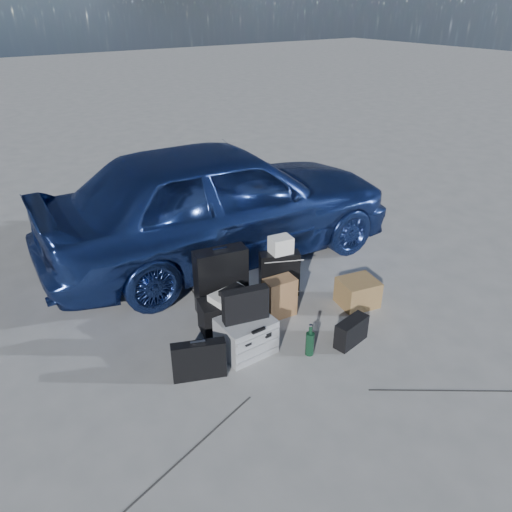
% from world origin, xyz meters
% --- Properties ---
extents(ground, '(60.00, 60.00, 0.00)m').
position_xyz_m(ground, '(0.00, 0.00, 0.00)').
color(ground, '#A1A09C').
rests_on(ground, ground).
extents(car, '(4.65, 2.14, 1.55)m').
position_xyz_m(car, '(0.51, 2.20, 0.77)').
color(car, '#2B4693').
rests_on(car, ground).
extents(pelican_case, '(0.50, 0.41, 0.36)m').
position_xyz_m(pelican_case, '(-0.34, 0.33, 0.18)').
color(pelican_case, '#939598').
rests_on(pelican_case, ground).
extents(laptop_bag, '(0.45, 0.20, 0.33)m').
position_xyz_m(laptop_bag, '(-0.33, 0.33, 0.52)').
color(laptop_bag, black).
rests_on(laptop_bag, pelican_case).
extents(briefcase, '(0.49, 0.28, 0.37)m').
position_xyz_m(briefcase, '(-0.89, 0.25, 0.19)').
color(briefcase, black).
rests_on(briefcase, ground).
extents(suitcase_left, '(0.59, 0.30, 0.73)m').
position_xyz_m(suitcase_left, '(-0.16, 1.08, 0.36)').
color(suitcase_left, black).
rests_on(suitcase_left, ground).
extents(suitcase_right, '(0.47, 0.33, 0.53)m').
position_xyz_m(suitcase_right, '(0.54, 0.97, 0.27)').
color(suitcase_right, black).
rests_on(suitcase_right, ground).
extents(white_carton, '(0.26, 0.22, 0.19)m').
position_xyz_m(white_carton, '(0.56, 0.98, 0.63)').
color(white_carton, white).
rests_on(white_carton, suitcase_right).
extents(duffel_bag, '(0.73, 0.44, 0.34)m').
position_xyz_m(duffel_bag, '(-0.23, 0.73, 0.17)').
color(duffel_bag, black).
rests_on(duffel_bag, ground).
extents(flat_box_white, '(0.44, 0.35, 0.07)m').
position_xyz_m(flat_box_white, '(-0.25, 0.72, 0.38)').
color(flat_box_white, white).
rests_on(flat_box_white, duffel_bag).
extents(flat_box_black, '(0.28, 0.23, 0.05)m').
position_xyz_m(flat_box_black, '(-0.23, 0.71, 0.44)').
color(flat_box_black, black).
rests_on(flat_box_black, flat_box_white).
extents(kraft_bag, '(0.35, 0.23, 0.44)m').
position_xyz_m(kraft_bag, '(0.30, 0.64, 0.22)').
color(kraft_bag, '#976942').
rests_on(kraft_bag, ground).
extents(cardboard_box, '(0.47, 0.43, 0.30)m').
position_xyz_m(cardboard_box, '(1.14, 0.32, 0.15)').
color(cardboard_box, olive).
rests_on(cardboard_box, ground).
extents(messenger_bag, '(0.40, 0.21, 0.27)m').
position_xyz_m(messenger_bag, '(0.59, -0.15, 0.13)').
color(messenger_bag, black).
rests_on(messenger_bag, ground).
extents(green_bottle, '(0.10, 0.10, 0.33)m').
position_xyz_m(green_bottle, '(0.13, -0.06, 0.16)').
color(green_bottle, black).
rests_on(green_bottle, ground).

